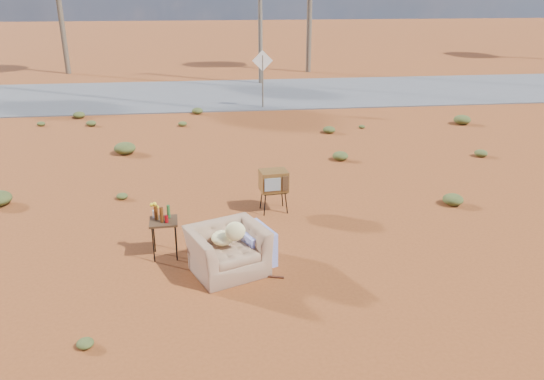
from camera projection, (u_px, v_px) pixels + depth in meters
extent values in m
plane|color=brown|center=(252.00, 256.00, 9.24)|extent=(140.00, 140.00, 0.00)
cube|color=#565659|center=(221.00, 94.00, 23.12)|extent=(140.00, 7.00, 0.04)
imported|color=#906B4E|center=(227.00, 243.00, 8.58)|extent=(1.37, 1.15, 1.03)
ellipsoid|color=#E1D589|center=(223.00, 238.00, 8.57)|extent=(0.37, 0.37, 0.22)
ellipsoid|color=#E1D589|center=(235.00, 231.00, 8.35)|extent=(0.33, 0.16, 0.33)
cube|color=navy|center=(254.00, 245.00, 8.99)|extent=(0.74, 0.89, 0.60)
cube|color=black|center=(274.00, 191.00, 10.95)|extent=(0.53, 0.42, 0.03)
cylinder|color=black|center=(265.00, 205.00, 10.83)|extent=(0.03, 0.03, 0.45)
cylinder|color=black|center=(286.00, 203.00, 10.92)|extent=(0.03, 0.03, 0.45)
cylinder|color=black|center=(261.00, 199.00, 11.15)|extent=(0.03, 0.03, 0.45)
cylinder|color=black|center=(282.00, 197.00, 11.24)|extent=(0.03, 0.03, 0.45)
cube|color=brown|center=(274.00, 181.00, 10.87)|extent=(0.60, 0.48, 0.43)
cube|color=gray|center=(273.00, 185.00, 10.65)|extent=(0.33, 0.05, 0.27)
cube|color=#472D19|center=(285.00, 184.00, 10.71)|extent=(0.13, 0.03, 0.30)
cube|color=#3A2915|center=(163.00, 221.00, 9.02)|extent=(0.50, 0.50, 0.04)
cylinder|color=black|center=(153.00, 245.00, 8.93)|extent=(0.02, 0.02, 0.66)
cylinder|color=black|center=(176.00, 243.00, 8.99)|extent=(0.02, 0.02, 0.66)
cylinder|color=black|center=(154.00, 235.00, 9.28)|extent=(0.02, 0.02, 0.66)
cylinder|color=black|center=(176.00, 233.00, 9.34)|extent=(0.02, 0.02, 0.66)
cylinder|color=#49240C|center=(156.00, 213.00, 8.99)|extent=(0.07, 0.07, 0.25)
cylinder|color=#49240C|center=(162.00, 215.00, 8.89)|extent=(0.06, 0.06, 0.26)
cylinder|color=#245223|center=(169.00, 212.00, 9.07)|extent=(0.06, 0.06, 0.23)
cylinder|color=#B70E17|center=(166.00, 219.00, 8.91)|extent=(0.06, 0.06, 0.12)
cylinder|color=silver|center=(155.00, 214.00, 9.09)|extent=(0.08, 0.08, 0.13)
ellipsoid|color=yellow|center=(154.00, 206.00, 9.04)|extent=(0.15, 0.15, 0.11)
cylinder|color=#4D2114|center=(239.00, 274.00, 8.64)|extent=(1.43, 0.47, 0.04)
cylinder|color=brown|center=(263.00, 82.00, 20.17)|extent=(0.06, 0.06, 2.00)
cube|color=silver|center=(263.00, 61.00, 19.88)|extent=(0.78, 0.04, 0.78)
cylinder|color=brown|center=(61.00, 15.00, 27.60)|extent=(0.28, 0.28, 6.00)
cylinder|color=brown|center=(310.00, 5.00, 28.01)|extent=(0.28, 0.28, 7.00)
ellipsoid|color=#454D21|center=(453.00, 199.00, 11.39)|extent=(0.44, 0.44, 0.24)
ellipsoid|color=#454D21|center=(125.00, 148.00, 14.85)|extent=(0.60, 0.60, 0.33)
ellipsoid|color=#454D21|center=(481.00, 153.00, 14.63)|extent=(0.36, 0.36, 0.20)
ellipsoid|color=#454D21|center=(329.00, 130.00, 16.98)|extent=(0.40, 0.40, 0.22)
ellipsoid|color=#454D21|center=(182.00, 124.00, 17.83)|extent=(0.30, 0.30, 0.17)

